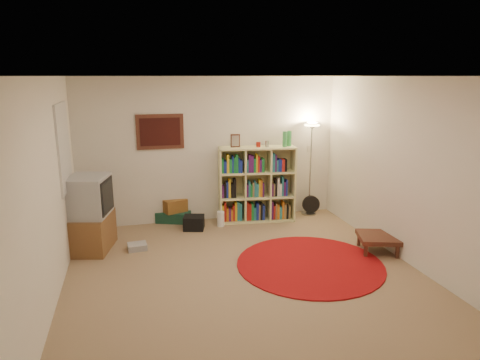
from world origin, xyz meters
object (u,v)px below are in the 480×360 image
object	(u,v)px
side_table	(378,238)
floor_fan	(311,205)
tv_stand	(90,215)
suitcase	(174,216)
floor_lamp	(312,138)
bookshelf	(256,185)

from	to	relation	value
side_table	floor_fan	bearing A→B (deg)	97.94
tv_stand	suitcase	bearing A→B (deg)	50.46
suitcase	side_table	world-z (taller)	side_table
floor_fan	side_table	size ratio (longest dim) A/B	0.53
floor_fan	tv_stand	distance (m)	3.86
floor_lamp	tv_stand	bearing A→B (deg)	-168.88
floor_lamp	floor_fan	xyz separation A→B (m)	(0.01, -0.06, -1.24)
bookshelf	side_table	distance (m)	2.27
tv_stand	side_table	distance (m)	4.20
floor_lamp	tv_stand	distance (m)	3.94
floor_lamp	side_table	world-z (taller)	floor_lamp
tv_stand	bookshelf	bearing A→B (deg)	27.36
tv_stand	suitcase	distance (m)	1.68
suitcase	side_table	bearing A→B (deg)	-16.47
floor_lamp	floor_fan	distance (m)	1.24
bookshelf	floor_lamp	bearing A→B (deg)	11.46
bookshelf	floor_lamp	xyz separation A→B (m)	(1.06, 0.08, 0.78)
bookshelf	floor_lamp	distance (m)	1.32
bookshelf	side_table	size ratio (longest dim) A/B	2.30
floor_lamp	side_table	xyz separation A→B (m)	(0.27, -1.88, -1.21)
floor_lamp	suitcase	xyz separation A→B (m)	(-2.46, 0.23, -1.33)
floor_lamp	side_table	size ratio (longest dim) A/B	2.48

